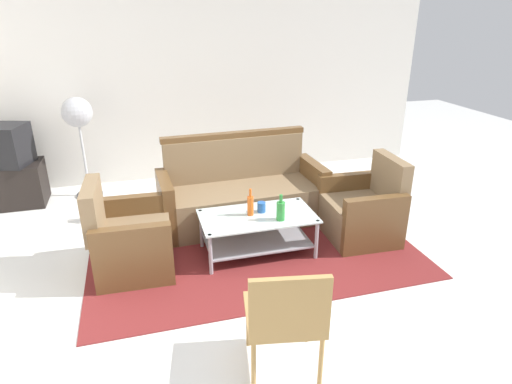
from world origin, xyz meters
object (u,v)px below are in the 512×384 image
at_px(armchair_right, 363,212).
at_px(pedestal_fan, 78,118).
at_px(tv_stand, 9,185).
at_px(coffee_table, 257,228).
at_px(couch, 242,195).
at_px(television, 0,145).
at_px(wicker_chair, 286,314).
at_px(armchair_left, 130,241).
at_px(bottle_orange, 250,205).
at_px(cup, 261,207).
at_px(bottle_green, 281,210).

relative_size(armchair_right, pedestal_fan, 0.67).
bearing_deg(tv_stand, coffee_table, -36.83).
bearing_deg(armchair_right, couch, 60.04).
xyz_separation_m(television, pedestal_fan, (0.89, 0.05, 0.25)).
distance_m(tv_stand, wicker_chair, 4.21).
bearing_deg(armchair_left, tv_stand, -141.49).
bearing_deg(couch, armchair_left, 27.68).
relative_size(bottle_orange, wicker_chair, 0.32).
height_order(couch, pedestal_fan, pedestal_fan).
xyz_separation_m(coffee_table, television, (-2.59, 1.94, 0.49)).
height_order(bottle_orange, pedestal_fan, pedestal_fan).
distance_m(cup, television, 3.26).
height_order(coffee_table, wicker_chair, wicker_chair).
bearing_deg(bottle_orange, pedestal_fan, 129.83).
bearing_deg(cup, couch, 92.87).
xyz_separation_m(couch, tv_stand, (-2.62, 1.20, -0.06)).
relative_size(bottle_green, bottle_orange, 0.94).
xyz_separation_m(bottle_green, tv_stand, (-2.77, 2.09, -0.25)).
relative_size(couch, armchair_right, 2.15).
xyz_separation_m(couch, wicker_chair, (-0.29, -2.30, 0.18)).
height_order(bottle_green, tv_stand, bottle_green).
distance_m(couch, coffee_table, 0.74).
xyz_separation_m(armchair_right, coffee_table, (-1.15, -0.04, -0.02)).
bearing_deg(bottle_green, armchair_left, 172.16).
xyz_separation_m(bottle_green, television, (-2.77, 2.09, 0.25)).
relative_size(armchair_left, armchair_right, 1.00).
height_order(couch, wicker_chair, couch).
bearing_deg(armchair_left, coffee_table, 90.21).
distance_m(tv_stand, television, 0.50).
distance_m(armchair_right, wicker_chair, 2.14).
bearing_deg(wicker_chair, bottle_green, 82.78).
distance_m(tv_stand, pedestal_fan, 1.17).
relative_size(couch, coffee_table, 1.66).
xyz_separation_m(couch, bottle_orange, (-0.09, -0.71, 0.20)).
bearing_deg(armchair_left, bottle_green, 84.30).
bearing_deg(bottle_green, couch, 99.97).
xyz_separation_m(bottle_green, bottle_orange, (-0.24, 0.18, 0.01)).
bearing_deg(armchair_right, tv_stand, 65.10).
xyz_separation_m(coffee_table, bottle_orange, (-0.06, 0.03, 0.24)).
height_order(armchair_left, bottle_green, armchair_left).
distance_m(armchair_left, tv_stand, 2.36).
height_order(couch, bottle_orange, couch).
relative_size(coffee_table, bottle_orange, 4.09).
height_order(bottle_orange, wicker_chair, wicker_chair).
bearing_deg(armchair_left, television, -141.54).
height_order(armchair_right, bottle_orange, armchair_right).
height_order(cup, tv_stand, tv_stand).
height_order(tv_stand, wicker_chair, wicker_chair).
relative_size(couch, armchair_left, 2.15).
bearing_deg(pedestal_fan, tv_stand, -176.80).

